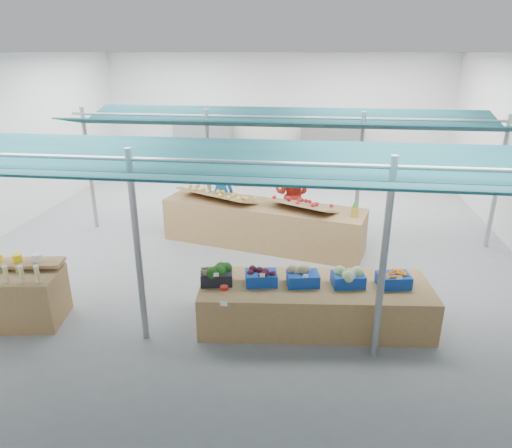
% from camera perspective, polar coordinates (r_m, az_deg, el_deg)
% --- Properties ---
extents(floor, '(13.00, 13.00, 0.00)m').
position_cam_1_polar(floor, '(10.78, -1.08, -2.28)').
color(floor, slate).
rests_on(floor, ground).
extents(hall, '(13.00, 13.00, 13.00)m').
position_cam_1_polar(hall, '(11.45, -0.04, 12.86)').
color(hall, silver).
rests_on(hall, ground).
extents(pole_grid, '(10.00, 4.60, 3.00)m').
position_cam_1_polar(pole_grid, '(8.44, 2.08, 4.19)').
color(pole_grid, gray).
rests_on(pole_grid, floor).
extents(awnings, '(9.50, 7.08, 0.30)m').
position_cam_1_polar(awnings, '(8.22, 2.17, 10.68)').
color(awnings, '#0B262E').
rests_on(awnings, pole_grid).
extents(back_shelving_left, '(2.00, 0.50, 2.00)m').
position_cam_1_polar(back_shelving_left, '(16.62, -6.56, 9.44)').
color(back_shelving_left, '#B23F33').
rests_on(back_shelving_left, floor).
extents(back_shelving_right, '(2.00, 0.50, 2.00)m').
position_cam_1_polar(back_shelving_right, '(16.13, 9.34, 8.96)').
color(back_shelving_right, '#B23F33').
rests_on(back_shelving_right, floor).
extents(bottle_shelf, '(2.06, 1.44, 1.14)m').
position_cam_1_polar(bottle_shelf, '(8.65, -29.20, -7.79)').
color(bottle_shelf, brown).
rests_on(bottle_shelf, floor).
extents(veg_counter, '(3.79, 1.60, 0.72)m').
position_cam_1_polar(veg_counter, '(7.61, 7.31, -9.89)').
color(veg_counter, brown).
rests_on(veg_counter, floor).
extents(fruit_counter, '(4.73, 2.14, 0.99)m').
position_cam_1_polar(fruit_counter, '(10.48, 0.83, -0.07)').
color(fruit_counter, brown).
rests_on(fruit_counter, floor).
extents(far_counter, '(5.15, 1.31, 0.92)m').
position_cam_1_polar(far_counter, '(15.59, 6.83, 6.64)').
color(far_counter, brown).
rests_on(far_counter, floor).
extents(vendor_left, '(0.76, 0.58, 1.84)m').
position_cam_1_polar(vendor_left, '(11.56, -4.43, 4.11)').
color(vendor_left, '#175E9A').
rests_on(vendor_left, floor).
extents(vendor_right, '(1.03, 0.89, 1.84)m').
position_cam_1_polar(vendor_right, '(11.33, 4.53, 3.76)').
color(vendor_right, maroon).
rests_on(vendor_right, floor).
extents(crate_broccoli, '(0.56, 0.45, 0.35)m').
position_cam_1_polar(crate_broccoli, '(7.37, -4.96, -6.26)').
color(crate_broccoli, black).
rests_on(crate_broccoli, veg_counter).
extents(crate_beets, '(0.56, 0.45, 0.29)m').
position_cam_1_polar(crate_beets, '(7.33, 0.65, -6.54)').
color(crate_beets, '#0D3594').
rests_on(crate_beets, veg_counter).
extents(crate_celeriac, '(0.56, 0.45, 0.31)m').
position_cam_1_polar(crate_celeriac, '(7.35, 5.89, -6.51)').
color(crate_celeriac, '#0D3594').
rests_on(crate_celeriac, veg_counter).
extents(crate_cabbage, '(0.56, 0.45, 0.35)m').
position_cam_1_polar(crate_cabbage, '(7.43, 11.46, -6.41)').
color(crate_cabbage, '#0D3594').
rests_on(crate_cabbage, veg_counter).
extents(crate_carrots, '(0.56, 0.45, 0.29)m').
position_cam_1_polar(crate_carrots, '(7.60, 16.80, -6.66)').
color(crate_carrots, '#0D3594').
rests_on(crate_carrots, veg_counter).
extents(sparrow, '(0.12, 0.09, 0.11)m').
position_cam_1_polar(sparrow, '(7.24, -6.39, -6.04)').
color(sparrow, brown).
rests_on(sparrow, crate_broccoli).
extents(pole_ribbon, '(0.12, 0.12, 0.28)m').
position_cam_1_polar(pole_ribbon, '(6.49, -4.00, -8.15)').
color(pole_ribbon, '#AB130B').
rests_on(pole_ribbon, pole_grid).
extents(apple_heap_yellow, '(2.01, 1.49, 0.27)m').
position_cam_1_polar(apple_heap_yellow, '(10.58, -4.94, 3.83)').
color(apple_heap_yellow, '#997247').
rests_on(apple_heap_yellow, fruit_counter).
extents(apple_heap_red, '(1.65, 1.30, 0.27)m').
position_cam_1_polar(apple_heap_red, '(9.89, 5.69, 2.59)').
color(apple_heap_red, '#997247').
rests_on(apple_heap_red, fruit_counter).
extents(pineapple, '(0.14, 0.14, 0.39)m').
position_cam_1_polar(pineapple, '(9.66, 12.26, 1.87)').
color(pineapple, '#8C6019').
rests_on(pineapple, fruit_counter).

